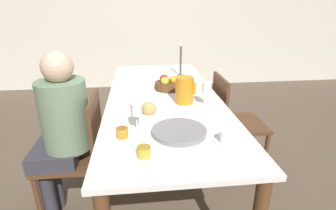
{
  "coord_description": "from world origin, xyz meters",
  "views": [
    {
      "loc": [
        -0.18,
        -1.92,
        1.46
      ],
      "look_at": [
        0.0,
        -0.32,
        0.82
      ],
      "focal_mm": 28.0,
      "sensor_mm": 36.0,
      "label": 1
    }
  ],
  "objects_px": {
    "person_seated": "(61,126)",
    "candlestick_tall": "(181,63)",
    "chair_opposite": "(232,121)",
    "red_pitcher": "(184,90)",
    "serving_tray": "(179,132)",
    "bread_plate": "(149,111)",
    "teacup_near_person": "(226,138)",
    "chair_person_side": "(80,153)",
    "wine_glass_water": "(207,89)",
    "jam_jar_amber": "(144,151)",
    "fruit_bowl": "(168,84)",
    "jam_jar_red": "(122,132)",
    "wine_glass_juice": "(136,111)"
  },
  "relations": [
    {
      "from": "chair_opposite",
      "to": "jam_jar_amber",
      "type": "distance_m",
      "value": 1.27
    },
    {
      "from": "wine_glass_juice",
      "to": "fruit_bowl",
      "type": "distance_m",
      "value": 0.78
    },
    {
      "from": "person_seated",
      "to": "wine_glass_water",
      "type": "bearing_deg",
      "value": -85.05
    },
    {
      "from": "teacup_near_person",
      "to": "chair_person_side",
      "type": "bearing_deg",
      "value": 152.01
    },
    {
      "from": "chair_opposite",
      "to": "wine_glass_juice",
      "type": "relative_size",
      "value": 5.33
    },
    {
      "from": "chair_opposite",
      "to": "fruit_bowl",
      "type": "distance_m",
      "value": 0.66
    },
    {
      "from": "fruit_bowl",
      "to": "person_seated",
      "type": "bearing_deg",
      "value": -147.03
    },
    {
      "from": "person_seated",
      "to": "jam_jar_red",
      "type": "height_order",
      "value": "person_seated"
    },
    {
      "from": "chair_person_side",
      "to": "wine_glass_water",
      "type": "bearing_deg",
      "value": -86.55
    },
    {
      "from": "bread_plate",
      "to": "fruit_bowl",
      "type": "height_order",
      "value": "fruit_bowl"
    },
    {
      "from": "wine_glass_water",
      "to": "fruit_bowl",
      "type": "xyz_separation_m",
      "value": [
        -0.22,
        0.4,
        -0.08
      ]
    },
    {
      "from": "person_seated",
      "to": "chair_opposite",
      "type": "bearing_deg",
      "value": -72.42
    },
    {
      "from": "serving_tray",
      "to": "fruit_bowl",
      "type": "distance_m",
      "value": 0.8
    },
    {
      "from": "chair_opposite",
      "to": "red_pitcher",
      "type": "distance_m",
      "value": 0.67
    },
    {
      "from": "wine_glass_juice",
      "to": "serving_tray",
      "type": "relative_size",
      "value": 0.54
    },
    {
      "from": "teacup_near_person",
      "to": "serving_tray",
      "type": "height_order",
      "value": "teacup_near_person"
    },
    {
      "from": "wine_glass_juice",
      "to": "bread_plate",
      "type": "bearing_deg",
      "value": 69.86
    },
    {
      "from": "bread_plate",
      "to": "jam_jar_red",
      "type": "distance_m",
      "value": 0.32
    },
    {
      "from": "jam_jar_red",
      "to": "candlestick_tall",
      "type": "xyz_separation_m",
      "value": [
        0.51,
        1.2,
        0.11
      ]
    },
    {
      "from": "wine_glass_juice",
      "to": "red_pitcher",
      "type": "bearing_deg",
      "value": 49.93
    },
    {
      "from": "wine_glass_water",
      "to": "serving_tray",
      "type": "bearing_deg",
      "value": -122.31
    },
    {
      "from": "jam_jar_amber",
      "to": "candlestick_tall",
      "type": "xyz_separation_m",
      "value": [
        0.4,
        1.41,
        0.11
      ]
    },
    {
      "from": "serving_tray",
      "to": "bread_plate",
      "type": "height_order",
      "value": "bread_plate"
    },
    {
      "from": "person_seated",
      "to": "wine_glass_juice",
      "type": "xyz_separation_m",
      "value": [
        0.49,
        -0.24,
        0.18
      ]
    },
    {
      "from": "teacup_near_person",
      "to": "bread_plate",
      "type": "bearing_deg",
      "value": 133.73
    },
    {
      "from": "person_seated",
      "to": "serving_tray",
      "type": "relative_size",
      "value": 3.91
    },
    {
      "from": "wine_glass_water",
      "to": "candlestick_tall",
      "type": "relative_size",
      "value": 0.5
    },
    {
      "from": "jam_jar_red",
      "to": "candlestick_tall",
      "type": "relative_size",
      "value": 0.2
    },
    {
      "from": "wine_glass_water",
      "to": "bread_plate",
      "type": "xyz_separation_m",
      "value": [
        -0.41,
        -0.12,
        -0.1
      ]
    },
    {
      "from": "jam_jar_amber",
      "to": "candlestick_tall",
      "type": "height_order",
      "value": "candlestick_tall"
    },
    {
      "from": "chair_opposite",
      "to": "jam_jar_red",
      "type": "xyz_separation_m",
      "value": [
        -0.9,
        -0.73,
        0.32
      ]
    },
    {
      "from": "serving_tray",
      "to": "jam_jar_amber",
      "type": "distance_m",
      "value": 0.29
    },
    {
      "from": "wine_glass_water",
      "to": "wine_glass_juice",
      "type": "xyz_separation_m",
      "value": [
        -0.48,
        -0.33,
        -0.01
      ]
    },
    {
      "from": "wine_glass_water",
      "to": "jam_jar_red",
      "type": "relative_size",
      "value": 2.56
    },
    {
      "from": "chair_person_side",
      "to": "serving_tray",
      "type": "bearing_deg",
      "value": -118.2
    },
    {
      "from": "person_seated",
      "to": "candlestick_tall",
      "type": "height_order",
      "value": "person_seated"
    },
    {
      "from": "wine_glass_water",
      "to": "jam_jar_amber",
      "type": "distance_m",
      "value": 0.76
    },
    {
      "from": "teacup_near_person",
      "to": "fruit_bowl",
      "type": "relative_size",
      "value": 0.54
    },
    {
      "from": "wine_glass_juice",
      "to": "jam_jar_amber",
      "type": "relative_size",
      "value": 2.47
    },
    {
      "from": "chair_person_side",
      "to": "wine_glass_juice",
      "type": "relative_size",
      "value": 5.33
    },
    {
      "from": "chair_opposite",
      "to": "candlestick_tall",
      "type": "height_order",
      "value": "candlestick_tall"
    },
    {
      "from": "bread_plate",
      "to": "chair_opposite",
      "type": "bearing_deg",
      "value": 31.09
    },
    {
      "from": "red_pitcher",
      "to": "jam_jar_amber",
      "type": "height_order",
      "value": "red_pitcher"
    },
    {
      "from": "jam_jar_amber",
      "to": "chair_opposite",
      "type": "bearing_deg",
      "value": 49.91
    },
    {
      "from": "wine_glass_water",
      "to": "serving_tray",
      "type": "xyz_separation_m",
      "value": [
        -0.25,
        -0.4,
        -0.11
      ]
    },
    {
      "from": "chair_opposite",
      "to": "red_pitcher",
      "type": "relative_size",
      "value": 4.58
    },
    {
      "from": "person_seated",
      "to": "wine_glass_juice",
      "type": "relative_size",
      "value": 7.19
    },
    {
      "from": "wine_glass_water",
      "to": "person_seated",
      "type": "bearing_deg",
      "value": -175.05
    },
    {
      "from": "chair_person_side",
      "to": "jam_jar_amber",
      "type": "distance_m",
      "value": 0.78
    },
    {
      "from": "person_seated",
      "to": "bread_plate",
      "type": "bearing_deg",
      "value": -93.18
    }
  ]
}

